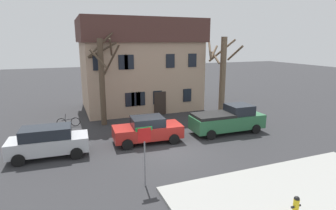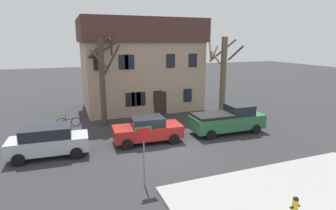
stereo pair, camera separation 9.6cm
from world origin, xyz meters
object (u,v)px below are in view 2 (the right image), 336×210
at_px(tree_bare_near, 103,77).
at_px(car_silver_wagon, 48,141).
at_px(car_red_sedan, 148,130).
at_px(bicycle_leaning, 69,122).
at_px(building_main, 140,64).
at_px(pickup_truck_green, 228,120).
at_px(fire_hydrant, 295,206).
at_px(street_sign_pole, 144,145).
at_px(tree_bare_mid, 223,70).

bearing_deg(tree_bare_near, car_silver_wagon, -126.89).
distance_m(car_red_sedan, bicycle_leaning, 7.23).
height_order(tree_bare_near, bicycle_leaning, tree_bare_near).
relative_size(building_main, tree_bare_near, 1.56).
bearing_deg(pickup_truck_green, car_red_sedan, 177.90).
height_order(car_red_sedan, fire_hydrant, car_red_sedan).
bearing_deg(bicycle_leaning, building_main, 31.83).
relative_size(car_red_sedan, fire_hydrant, 5.88).
bearing_deg(street_sign_pole, building_main, 75.04).
height_order(pickup_truck_green, fire_hydrant, pickup_truck_green).
relative_size(car_silver_wagon, pickup_truck_green, 0.82).
xyz_separation_m(building_main, bicycle_leaning, (-7.03, -4.37, -3.98)).
bearing_deg(tree_bare_near, pickup_truck_green, -33.38).
xyz_separation_m(tree_bare_near, pickup_truck_green, (8.03, -5.29, -2.81)).
bearing_deg(car_red_sedan, bicycle_leaning, 131.29).
relative_size(tree_bare_near, pickup_truck_green, 1.33).
xyz_separation_m(pickup_truck_green, bicycle_leaning, (-10.77, 5.64, -0.60)).
xyz_separation_m(car_silver_wagon, pickup_truck_green, (11.98, -0.03, 0.04)).
xyz_separation_m(building_main, tree_bare_near, (-4.29, -4.72, -0.57)).
relative_size(car_silver_wagon, fire_hydrant, 5.72).
xyz_separation_m(tree_bare_mid, bicycle_leaning, (-13.95, -0.40, -3.47)).
relative_size(car_silver_wagon, car_red_sedan, 0.97).
bearing_deg(car_silver_wagon, tree_bare_mid, 21.65).
xyz_separation_m(building_main, fire_hydrant, (0.54, -19.43, -3.83)).
height_order(building_main, bicycle_leaning, building_main).
bearing_deg(building_main, pickup_truck_green, -69.52).
distance_m(building_main, fire_hydrant, 19.81).
relative_size(tree_bare_mid, fire_hydrant, 8.94).
bearing_deg(tree_bare_near, tree_bare_mid, 3.85).
relative_size(pickup_truck_green, bicycle_leaning, 3.10).
bearing_deg(car_red_sedan, pickup_truck_green, -2.10).
xyz_separation_m(tree_bare_near, bicycle_leaning, (-2.74, 0.35, -3.41)).
distance_m(pickup_truck_green, fire_hydrant, 9.96).
height_order(tree_bare_mid, pickup_truck_green, tree_bare_mid).
relative_size(building_main, pickup_truck_green, 2.08).
relative_size(car_red_sedan, pickup_truck_green, 0.84).
bearing_deg(fire_hydrant, bicycle_leaning, 116.67).
height_order(fire_hydrant, bicycle_leaning, bicycle_leaning).
xyz_separation_m(tree_bare_mid, car_silver_wagon, (-15.16, -6.02, -2.91)).
bearing_deg(building_main, bicycle_leaning, -148.17).
distance_m(building_main, bicycle_leaning, 9.18).
distance_m(tree_bare_mid, car_red_sedan, 11.28).
height_order(building_main, tree_bare_near, building_main).
height_order(car_red_sedan, street_sign_pole, street_sign_pole).
height_order(building_main, car_red_sedan, building_main).
distance_m(tree_bare_near, street_sign_pole, 10.56).
height_order(building_main, fire_hydrant, building_main).
bearing_deg(street_sign_pole, fire_hydrant, -43.32).
relative_size(pickup_truck_green, fire_hydrant, 6.97).
xyz_separation_m(car_red_sedan, street_sign_pole, (-1.77, -5.33, 1.11)).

